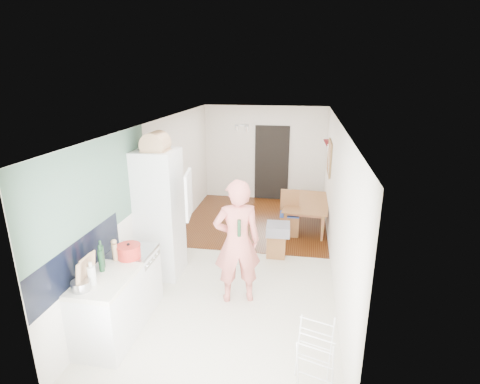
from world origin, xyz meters
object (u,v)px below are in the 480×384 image
(drying_rack, at_px, (315,357))
(stool, at_px, (276,245))
(person, at_px, (237,231))
(dining_chair, at_px, (289,214))
(dining_table, at_px, (308,216))

(drying_rack, bearing_deg, stool, 119.30)
(stool, relative_size, drying_rack, 0.61)
(person, relative_size, dining_chair, 2.37)
(dining_chair, bearing_deg, stool, -102.81)
(dining_table, height_order, drying_rack, drying_rack)
(person, distance_m, dining_table, 3.37)
(person, bearing_deg, stool, -124.28)
(person, relative_size, stool, 4.98)
(person, relative_size, dining_table, 1.59)
(dining_table, distance_m, drying_rack, 4.56)
(dining_table, distance_m, dining_chair, 0.71)
(dining_chair, bearing_deg, person, -107.00)
(person, xyz_separation_m, dining_chair, (0.66, 2.55, -0.65))
(drying_rack, bearing_deg, person, 144.27)
(dining_chair, height_order, drying_rack, dining_chair)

